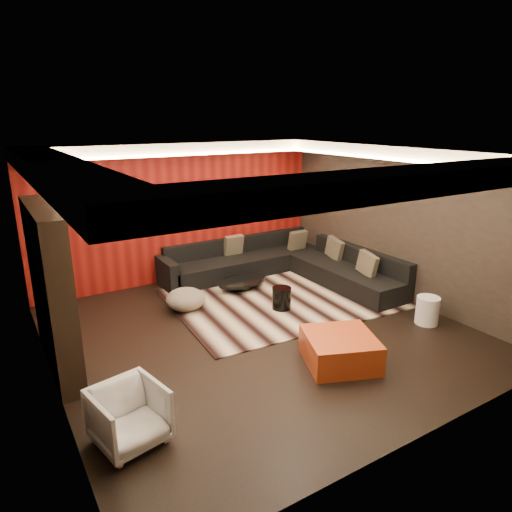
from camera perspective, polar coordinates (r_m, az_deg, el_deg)
floor at (r=7.32m, az=0.47°, el=-9.50°), size 6.00×6.00×0.02m
ceiling at (r=6.57m, az=0.53°, el=13.09°), size 6.00×6.00×0.02m
wall_back at (r=9.43m, az=-9.31°, el=5.41°), size 6.00×0.02×2.80m
wall_left at (r=5.87m, az=-25.29°, el=-3.15°), size 0.02×6.00×2.80m
wall_right at (r=8.74m, az=17.50°, el=3.94°), size 0.02×6.00×2.80m
red_feature_wall at (r=9.39m, az=-9.22°, el=5.37°), size 5.98×0.05×2.78m
soffit_back at (r=8.97m, az=-8.93°, el=13.18°), size 6.00×0.60×0.22m
soffit_front at (r=4.54m, az=19.20°, el=8.87°), size 6.00×0.60×0.22m
soffit_left at (r=5.63m, az=-23.81°, el=9.80°), size 0.60×4.80×0.22m
soffit_right at (r=8.33m, az=16.86°, el=12.39°), size 0.60×4.80×0.22m
cove_back at (r=8.67m, az=-8.00°, el=12.49°), size 4.80×0.08×0.04m
cove_front at (r=4.77m, az=15.94°, el=8.42°), size 4.80×0.08×0.04m
cove_left at (r=5.70m, az=-20.30°, el=9.34°), size 0.08×4.80×0.04m
cove_right at (r=8.09m, az=15.15°, el=11.76°), size 0.08×4.80×0.04m
tv_surround at (r=6.55m, az=-24.24°, el=-3.81°), size 0.30×2.00×2.20m
tv_screen at (r=6.46m, az=-23.22°, el=-0.67°), size 0.04×1.30×0.80m
tv_shelf at (r=6.71m, az=-22.48°, el=-6.79°), size 0.04×1.60×0.04m
rug at (r=8.58m, az=3.30°, el=-5.26°), size 4.18×3.24×0.02m
coffee_table at (r=8.98m, az=-1.71°, el=-3.52°), size 1.25×1.25×0.18m
drum_stool at (r=8.04m, az=3.21°, el=-5.27°), size 0.36×0.36×0.39m
striped_pouf at (r=8.09m, az=-8.78°, el=-5.35°), size 0.82×0.82×0.38m
white_side_table at (r=8.01m, az=20.63°, el=-6.37°), size 0.48×0.48×0.46m
orange_ottoman at (r=6.48m, az=10.44°, el=-11.42°), size 1.20×1.20×0.41m
armchair at (r=5.13m, az=-15.57°, el=-18.70°), size 0.80×0.82×0.63m
sectional_sofa at (r=9.55m, az=3.36°, el=-1.31°), size 3.65×3.50×0.75m
throw_pillows at (r=9.57m, az=6.28°, el=0.90°), size 1.94×2.82×0.50m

